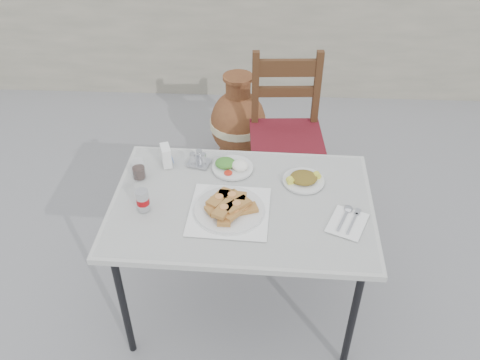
{
  "coord_description": "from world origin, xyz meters",
  "views": [
    {
      "loc": [
        0.25,
        -1.63,
        2.2
      ],
      "look_at": [
        0.17,
        0.15,
        0.8
      ],
      "focal_mm": 38.0,
      "sensor_mm": 36.0,
      "label": 1
    }
  ],
  "objects_px": {
    "condiment_caddy": "(199,160)",
    "chair": "(286,134)",
    "salad_chopped_plate": "(304,179)",
    "napkin_holder": "(166,156)",
    "cola_glass": "(139,170)",
    "cafe_table": "(242,209)",
    "terracotta_urn": "(238,124)",
    "pide_plate": "(229,206)",
    "salad_rice_plate": "(232,166)",
    "soda_can": "(143,200)"
  },
  "relations": [
    {
      "from": "salad_rice_plate",
      "to": "pide_plate",
      "type": "bearing_deg",
      "value": -88.89
    },
    {
      "from": "cafe_table",
      "to": "chair",
      "type": "distance_m",
      "value": 0.92
    },
    {
      "from": "salad_rice_plate",
      "to": "condiment_caddy",
      "type": "bearing_deg",
      "value": 170.24
    },
    {
      "from": "cafe_table",
      "to": "pide_plate",
      "type": "height_order",
      "value": "pide_plate"
    },
    {
      "from": "salad_chopped_plate",
      "to": "condiment_caddy",
      "type": "xyz_separation_m",
      "value": [
        -0.51,
        0.11,
        0.01
      ]
    },
    {
      "from": "terracotta_urn",
      "to": "soda_can",
      "type": "bearing_deg",
      "value": -104.2
    },
    {
      "from": "salad_chopped_plate",
      "to": "soda_can",
      "type": "height_order",
      "value": "soda_can"
    },
    {
      "from": "salad_rice_plate",
      "to": "chair",
      "type": "distance_m",
      "value": 0.73
    },
    {
      "from": "salad_rice_plate",
      "to": "condiment_caddy",
      "type": "relative_size",
      "value": 1.61
    },
    {
      "from": "salad_rice_plate",
      "to": "terracotta_urn",
      "type": "distance_m",
      "value": 1.12
    },
    {
      "from": "cafe_table",
      "to": "salad_chopped_plate",
      "type": "distance_m",
      "value": 0.33
    },
    {
      "from": "napkin_holder",
      "to": "chair",
      "type": "height_order",
      "value": "chair"
    },
    {
      "from": "salad_rice_plate",
      "to": "salad_chopped_plate",
      "type": "relative_size",
      "value": 1.01
    },
    {
      "from": "cola_glass",
      "to": "condiment_caddy",
      "type": "distance_m",
      "value": 0.3
    },
    {
      "from": "pide_plate",
      "to": "salad_chopped_plate",
      "type": "relative_size",
      "value": 1.85
    },
    {
      "from": "soda_can",
      "to": "chair",
      "type": "height_order",
      "value": "chair"
    },
    {
      "from": "cola_glass",
      "to": "salad_rice_plate",
      "type": "bearing_deg",
      "value": 11.52
    },
    {
      "from": "pide_plate",
      "to": "napkin_holder",
      "type": "height_order",
      "value": "napkin_holder"
    },
    {
      "from": "salad_rice_plate",
      "to": "cola_glass",
      "type": "xyz_separation_m",
      "value": [
        -0.44,
        -0.09,
        0.02
      ]
    },
    {
      "from": "soda_can",
      "to": "cafe_table",
      "type": "bearing_deg",
      "value": 9.85
    },
    {
      "from": "pide_plate",
      "to": "salad_rice_plate",
      "type": "distance_m",
      "value": 0.31
    },
    {
      "from": "soda_can",
      "to": "terracotta_urn",
      "type": "distance_m",
      "value": 1.47
    },
    {
      "from": "salad_rice_plate",
      "to": "cola_glass",
      "type": "distance_m",
      "value": 0.45
    },
    {
      "from": "salad_chopped_plate",
      "to": "chair",
      "type": "distance_m",
      "value": 0.76
    },
    {
      "from": "cola_glass",
      "to": "chair",
      "type": "relative_size",
      "value": 0.1
    },
    {
      "from": "cafe_table",
      "to": "condiment_caddy",
      "type": "xyz_separation_m",
      "value": [
        -0.22,
        0.27,
        0.08
      ]
    },
    {
      "from": "condiment_caddy",
      "to": "chair",
      "type": "height_order",
      "value": "chair"
    },
    {
      "from": "salad_rice_plate",
      "to": "napkin_holder",
      "type": "relative_size",
      "value": 1.97
    },
    {
      "from": "pide_plate",
      "to": "chair",
      "type": "distance_m",
      "value": 1.02
    },
    {
      "from": "cafe_table",
      "to": "terracotta_urn",
      "type": "height_order",
      "value": "cafe_table"
    },
    {
      "from": "cola_glass",
      "to": "napkin_holder",
      "type": "bearing_deg",
      "value": 44.1
    },
    {
      "from": "condiment_caddy",
      "to": "salad_chopped_plate",
      "type": "bearing_deg",
      "value": -12.67
    },
    {
      "from": "terracotta_urn",
      "to": "pide_plate",
      "type": "bearing_deg",
      "value": -88.62
    },
    {
      "from": "cafe_table",
      "to": "salad_chopped_plate",
      "type": "bearing_deg",
      "value": 28.82
    },
    {
      "from": "salad_chopped_plate",
      "to": "condiment_caddy",
      "type": "relative_size",
      "value": 1.59
    },
    {
      "from": "pide_plate",
      "to": "soda_can",
      "type": "bearing_deg",
      "value": -179.58
    },
    {
      "from": "napkin_holder",
      "to": "terracotta_urn",
      "type": "height_order",
      "value": "napkin_holder"
    },
    {
      "from": "cola_glass",
      "to": "condiment_caddy",
      "type": "xyz_separation_m",
      "value": [
        0.27,
        0.12,
        -0.02
      ]
    },
    {
      "from": "condiment_caddy",
      "to": "chair",
      "type": "distance_m",
      "value": 0.79
    },
    {
      "from": "salad_rice_plate",
      "to": "terracotta_urn",
      "type": "xyz_separation_m",
      "value": [
        -0.03,
        1.04,
        -0.42
      ]
    },
    {
      "from": "napkin_holder",
      "to": "condiment_caddy",
      "type": "distance_m",
      "value": 0.16
    },
    {
      "from": "salad_chopped_plate",
      "to": "terracotta_urn",
      "type": "bearing_deg",
      "value": 108.03
    },
    {
      "from": "salad_chopped_plate",
      "to": "cola_glass",
      "type": "relative_size",
      "value": 2.12
    },
    {
      "from": "cafe_table",
      "to": "terracotta_urn",
      "type": "xyz_separation_m",
      "value": [
        -0.08,
        1.28,
        -0.35
      ]
    },
    {
      "from": "soda_can",
      "to": "napkin_holder",
      "type": "distance_m",
      "value": 0.34
    },
    {
      "from": "soda_can",
      "to": "cola_glass",
      "type": "distance_m",
      "value": 0.24
    },
    {
      "from": "chair",
      "to": "condiment_caddy",
      "type": "bearing_deg",
      "value": -130.21
    },
    {
      "from": "cafe_table",
      "to": "napkin_holder",
      "type": "bearing_deg",
      "value": 145.57
    },
    {
      "from": "napkin_holder",
      "to": "cola_glass",
      "type": "bearing_deg",
      "value": -154.36
    },
    {
      "from": "soda_can",
      "to": "salad_chopped_plate",
      "type": "bearing_deg",
      "value": 17.92
    }
  ]
}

